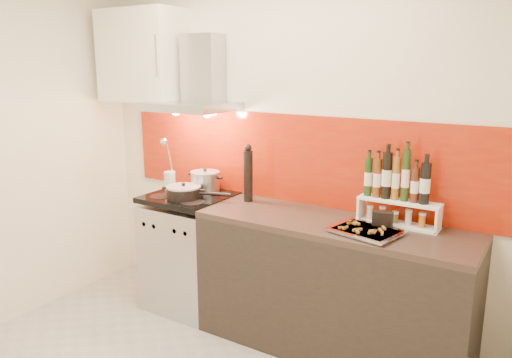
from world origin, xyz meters
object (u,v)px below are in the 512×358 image
Objects in this scene: saute_pan at (185,192)px; baking_tray at (366,231)px; counter at (332,286)px; stock_pot at (205,182)px; pepper_mill at (248,174)px; range_stove at (191,252)px.

saute_pan reaches higher than baking_tray.
stock_pot reaches higher than counter.
stock_pot is at bearing 82.73° from saute_pan.
pepper_mill reaches higher than baking_tray.
stock_pot is 0.22m from saute_pan.
baking_tray is (1.45, -0.10, 0.47)m from range_stove.
range_stove is at bearing -117.14° from stock_pot.
saute_pan is (-0.03, -0.22, -0.04)m from stock_pot.
range_stove is at bearing 176.18° from baking_tray.
saute_pan is 1.41m from baking_tray.
counter is 7.93× the size of stock_pot.
stock_pot is 0.47× the size of saute_pan.
counter is 1.27m from saute_pan.
counter is at bearing 4.77° from saute_pan.
counter is at bearing -9.04° from pepper_mill.
baking_tray is (1.41, -0.00, -0.04)m from saute_pan.
saute_pan reaches higher than counter.
stock_pot is 0.50× the size of baking_tray.
pepper_mill is at bearing 26.64° from saute_pan.
pepper_mill is at bearing 14.77° from range_stove.
range_stove is 2.14× the size of pepper_mill.
pepper_mill reaches higher than saute_pan.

